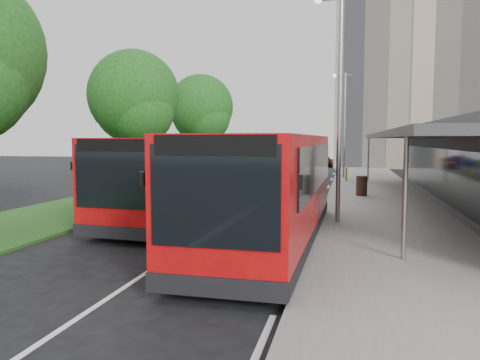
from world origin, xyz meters
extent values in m
plane|color=black|center=(0.00, 0.00, 0.00)|extent=(120.00, 120.00, 0.00)
cube|color=slate|center=(6.00, 20.00, 0.07)|extent=(5.00, 80.00, 0.15)
cube|color=#1D4516|center=(-7.00, 20.00, 0.05)|extent=(5.00, 80.00, 0.10)
cube|color=silver|center=(0.00, 15.00, 0.01)|extent=(0.12, 70.00, 0.01)
cube|color=silver|center=(3.30, -8.00, 0.01)|extent=(0.12, 2.00, 0.01)
cube|color=silver|center=(3.30, -2.00, 0.01)|extent=(0.12, 2.00, 0.01)
cube|color=silver|center=(3.30, 4.00, 0.01)|extent=(0.12, 2.00, 0.01)
cube|color=silver|center=(3.30, 10.00, 0.01)|extent=(0.12, 2.00, 0.01)
cube|color=silver|center=(3.30, 16.00, 0.01)|extent=(0.12, 2.00, 0.01)
cube|color=silver|center=(3.30, 22.00, 0.01)|extent=(0.12, 2.00, 0.01)
cube|color=silver|center=(3.30, 28.00, 0.01)|extent=(0.12, 2.00, 0.01)
cube|color=silver|center=(3.30, 34.00, 0.01)|extent=(0.12, 2.00, 0.01)
cube|color=silver|center=(3.30, 40.00, 0.01)|extent=(0.12, 2.00, 0.01)
cube|color=silver|center=(3.30, 46.00, 0.01)|extent=(0.12, 2.00, 0.01)
cube|color=tan|center=(14.00, 42.00, 9.00)|extent=(22.00, 12.00, 18.00)
cube|color=black|center=(8.48, 8.00, 1.60)|extent=(0.06, 24.00, 2.20)
cube|color=#2C2C2E|center=(7.20, 8.00, 3.30)|extent=(2.80, 26.00, 0.25)
cylinder|color=gray|center=(5.90, -3.00, 1.65)|extent=(0.12, 0.12, 3.30)
cylinder|color=gray|center=(5.90, 19.00, 1.65)|extent=(0.12, 0.12, 3.30)
cylinder|color=#352615|center=(-7.00, 9.00, 1.95)|extent=(0.36, 0.36, 3.91)
sphere|color=#124413|center=(-7.00, 9.00, 5.50)|extent=(4.97, 4.97, 4.97)
sphere|color=#124413|center=(-6.40, 8.60, 4.62)|extent=(3.55, 3.55, 3.55)
sphere|color=#124413|center=(-7.50, 9.50, 4.88)|extent=(3.91, 3.91, 3.91)
cylinder|color=#352615|center=(-7.00, 21.00, 2.02)|extent=(0.36, 0.36, 4.04)
sphere|color=#124413|center=(-7.00, 21.00, 5.69)|extent=(5.14, 5.14, 5.14)
sphere|color=#124413|center=(-6.40, 20.60, 4.77)|extent=(3.67, 3.67, 3.67)
sphere|color=#124413|center=(-7.50, 21.50, 5.05)|extent=(4.04, 4.04, 4.04)
cylinder|color=gray|center=(4.20, 2.00, 4.15)|extent=(0.16, 0.16, 8.00)
sphere|color=silver|center=(3.40, 2.00, 7.95)|extent=(0.28, 0.28, 0.28)
cylinder|color=gray|center=(4.20, 22.00, 4.15)|extent=(0.16, 0.16, 8.00)
cylinder|color=gray|center=(4.00, 22.00, 7.95)|extent=(1.40, 0.10, 0.10)
sphere|color=silver|center=(3.40, 22.00, 7.95)|extent=(0.28, 0.28, 0.28)
cube|color=#B40D09|center=(2.30, -1.33, 1.80)|extent=(2.85, 11.29, 2.84)
cube|color=black|center=(2.30, -1.33, 0.41)|extent=(2.87, 11.31, 0.32)
cube|color=black|center=(2.22, -6.98, 2.09)|extent=(2.41, 0.09, 1.88)
cube|color=black|center=(2.39, 4.31, 2.25)|extent=(2.36, 0.09, 1.39)
cube|color=black|center=(0.95, -0.99, 2.30)|extent=(0.20, 9.65, 1.29)
cube|color=black|center=(3.67, -1.03, 2.30)|extent=(0.20, 9.65, 1.29)
cube|color=black|center=(2.22, -6.99, 0.43)|extent=(2.68, 0.12, 0.38)
cube|color=black|center=(2.22, -6.99, 3.00)|extent=(2.25, 0.07, 0.38)
cube|color=black|center=(0.72, -6.72, 2.36)|extent=(0.08, 0.08, 0.27)
cube|color=black|center=(3.72, -6.77, 2.36)|extent=(0.08, 0.08, 0.27)
cylinder|color=black|center=(1.12, -4.96, 0.48)|extent=(0.34, 0.97, 0.96)
cylinder|color=black|center=(3.37, -5.00, 0.48)|extent=(0.34, 0.97, 0.96)
cylinder|color=black|center=(1.23, 2.33, 0.48)|extent=(0.34, 0.97, 0.96)
cylinder|color=black|center=(3.48, 2.29, 0.48)|extent=(0.34, 0.97, 0.96)
cube|color=#B40D09|center=(-1.70, 2.72, 1.76)|extent=(3.35, 11.17, 2.78)
cube|color=black|center=(-1.70, 2.72, 0.40)|extent=(3.37, 11.19, 0.31)
cube|color=black|center=(-2.06, -2.79, 2.05)|extent=(2.36, 0.21, 1.84)
cube|color=black|center=(-1.33, 8.24, 2.20)|extent=(2.31, 0.20, 1.36)
cube|color=black|center=(-3.01, 3.12, 2.26)|extent=(0.67, 9.43, 1.26)
cube|color=black|center=(-0.35, 2.95, 2.26)|extent=(0.67, 9.43, 1.26)
cube|color=black|center=(-2.06, -2.80, 0.42)|extent=(2.62, 0.25, 0.37)
cube|color=black|center=(-2.06, -2.80, 2.94)|extent=(2.20, 0.19, 0.37)
cube|color=black|center=(-3.51, -2.47, 2.31)|extent=(0.09, 0.09, 0.26)
cube|color=black|center=(-0.58, -2.66, 2.31)|extent=(0.09, 0.09, 0.26)
cylinder|color=black|center=(-3.03, -0.76, 0.47)|extent=(0.38, 0.96, 0.94)
cylinder|color=black|center=(-0.83, -0.91, 0.47)|extent=(0.38, 0.96, 0.94)
cylinder|color=black|center=(-2.56, 6.36, 0.47)|extent=(0.38, 0.96, 0.94)
cylinder|color=black|center=(-0.36, 6.21, 0.47)|extent=(0.38, 0.96, 0.94)
cylinder|color=#361D16|center=(5.25, 10.32, 0.67)|extent=(0.68, 0.68, 1.03)
cylinder|color=yellow|center=(4.42, 19.11, 0.62)|extent=(0.17, 0.17, 0.94)
imported|color=#500B0F|center=(2.00, 38.75, 0.61)|extent=(1.62, 3.66, 1.22)
imported|color=navy|center=(-0.69, 45.02, 0.60)|extent=(2.52, 3.84, 1.20)
camera|label=1|loc=(4.53, -14.94, 3.11)|focal=35.00mm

